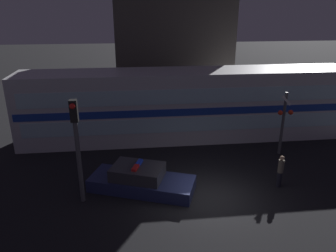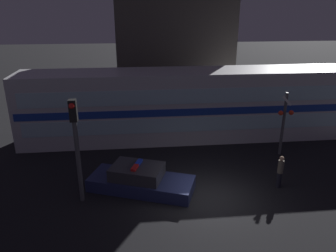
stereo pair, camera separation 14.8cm
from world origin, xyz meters
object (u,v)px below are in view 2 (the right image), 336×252
(pedestrian, at_px, (280,172))
(crossing_signal_near, at_px, (284,121))
(train, at_px, (188,105))
(traffic_light_corner, at_px, (76,142))
(police_car, at_px, (140,180))

(pedestrian, bearing_deg, crossing_signal_near, 65.28)
(train, height_order, crossing_signal_near, train)
(traffic_light_corner, bearing_deg, train, 49.50)
(train, relative_size, police_car, 4.00)
(crossing_signal_near, xyz_separation_m, traffic_light_corner, (-10.55, -3.57, 0.74))
(crossing_signal_near, bearing_deg, pedestrian, -114.72)
(police_car, relative_size, traffic_light_corner, 1.11)
(train, xyz_separation_m, crossing_signal_near, (4.86, -3.09, -0.11))
(pedestrian, bearing_deg, train, 116.88)
(train, relative_size, traffic_light_corner, 4.45)
(train, distance_m, crossing_signal_near, 5.76)
(police_car, height_order, traffic_light_corner, traffic_light_corner)
(pedestrian, relative_size, traffic_light_corner, 0.35)
(train, relative_size, pedestrian, 12.84)
(crossing_signal_near, height_order, traffic_light_corner, traffic_light_corner)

